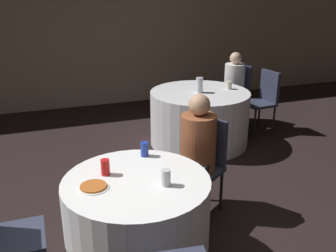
% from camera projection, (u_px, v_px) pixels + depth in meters
% --- Properties ---
extents(wall_back, '(16.00, 0.06, 2.80)m').
position_uv_depth(wall_back, '(56.00, 28.00, 6.28)').
color(wall_back, gray).
rests_on(wall_back, ground_plane).
extents(table_near, '(1.09, 1.09, 0.73)m').
position_uv_depth(table_near, '(138.00, 223.00, 2.84)').
color(table_near, white).
rests_on(table_near, ground_plane).
extents(table_far, '(1.34, 1.34, 0.73)m').
position_uv_depth(table_far, '(199.00, 118.00, 5.13)').
color(table_far, silver).
rests_on(table_far, ground_plane).
extents(chair_near_northeast, '(0.56, 0.56, 0.91)m').
position_uv_depth(chair_near_northeast, '(203.00, 157.00, 3.50)').
color(chair_near_northeast, '#2D3347').
rests_on(chair_near_northeast, ground_plane).
extents(chair_far_east, '(0.44, 0.43, 0.91)m').
position_uv_depth(chair_far_east, '(264.00, 96.00, 5.49)').
color(chair_far_east, '#2D3347').
rests_on(chair_far_east, ground_plane).
extents(chair_far_northeast, '(0.55, 0.55, 0.91)m').
position_uv_depth(chair_far_northeast, '(237.00, 89.00, 5.87)').
color(chair_far_northeast, '#2D3347').
rests_on(chair_far_northeast, ground_plane).
extents(person_white_shirt, '(0.46, 0.43, 1.13)m').
position_uv_depth(person_white_shirt, '(231.00, 90.00, 5.74)').
color(person_white_shirt, '#4C4238').
rests_on(person_white_shirt, ground_plane).
extents(person_floral_shirt, '(0.47, 0.44, 1.18)m').
position_uv_depth(person_floral_shirt, '(194.00, 159.00, 3.36)').
color(person_floral_shirt, '#282828').
rests_on(person_floral_shirt, ground_plane).
extents(pizza_plate_near, '(0.22, 0.22, 0.02)m').
position_uv_depth(pizza_plate_near, '(93.00, 187.00, 2.60)').
color(pizza_plate_near, white).
rests_on(pizza_plate_near, table_near).
extents(soda_can_silver, '(0.07, 0.07, 0.12)m').
position_uv_depth(soda_can_silver, '(166.00, 178.00, 2.61)').
color(soda_can_silver, silver).
rests_on(soda_can_silver, table_near).
extents(soda_can_red, '(0.07, 0.07, 0.12)m').
position_uv_depth(soda_can_red, '(105.00, 167.00, 2.76)').
color(soda_can_red, red).
rests_on(soda_can_red, table_near).
extents(soda_can_blue, '(0.07, 0.07, 0.12)m').
position_uv_depth(soda_can_blue, '(145.00, 149.00, 3.07)').
color(soda_can_blue, '#1E38A5').
rests_on(soda_can_blue, table_near).
extents(bottle_far, '(0.09, 0.09, 0.20)m').
position_uv_depth(bottle_far, '(199.00, 85.00, 4.92)').
color(bottle_far, silver).
rests_on(bottle_far, table_far).
extents(cup_far, '(0.08, 0.08, 0.11)m').
position_uv_depth(cup_far, '(229.00, 85.00, 5.11)').
color(cup_far, silver).
rests_on(cup_far, table_far).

